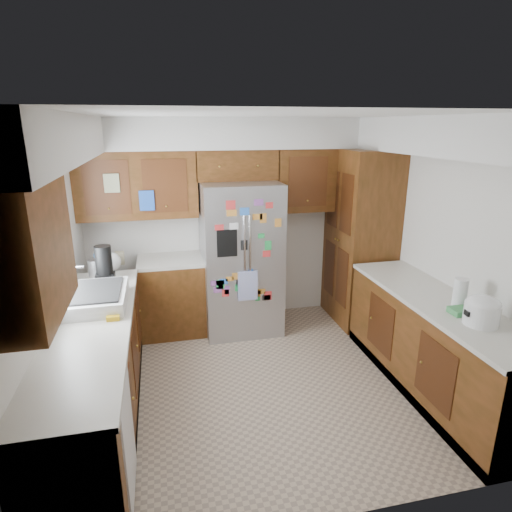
# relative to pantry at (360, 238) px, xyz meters

# --- Properties ---
(floor) EXTENTS (3.60, 3.60, 0.00)m
(floor) POSITION_rel_pantry_xyz_m (-1.50, -1.15, -1.07)
(floor) COLOR tan
(floor) RESTS_ON ground
(room_shell) EXTENTS (3.64, 3.24, 2.52)m
(room_shell) POSITION_rel_pantry_xyz_m (-1.61, -0.79, 0.75)
(room_shell) COLOR silver
(room_shell) RESTS_ON ground
(left_counter_run) EXTENTS (1.36, 3.20, 0.92)m
(left_counter_run) POSITION_rel_pantry_xyz_m (-2.86, -1.12, -0.65)
(left_counter_run) COLOR #3E260B
(left_counter_run) RESTS_ON ground
(right_counter_run) EXTENTS (0.63, 2.25, 0.92)m
(right_counter_run) POSITION_rel_pantry_xyz_m (0.00, -1.62, -0.65)
(right_counter_run) COLOR #3E260B
(right_counter_run) RESTS_ON ground
(pantry) EXTENTS (0.60, 0.90, 2.15)m
(pantry) POSITION_rel_pantry_xyz_m (0.00, 0.00, 0.00)
(pantry) COLOR #3E260B
(pantry) RESTS_ON ground
(fridge) EXTENTS (0.90, 0.79, 1.80)m
(fridge) POSITION_rel_pantry_xyz_m (-1.50, 0.05, -0.17)
(fridge) COLOR gray
(fridge) RESTS_ON ground
(bridge_cabinet) EXTENTS (0.96, 0.34, 0.35)m
(bridge_cabinet) POSITION_rel_pantry_xyz_m (-1.50, 0.28, 0.90)
(bridge_cabinet) COLOR #3E260B
(bridge_cabinet) RESTS_ON fridge
(fridge_top_items) EXTENTS (0.77, 0.31, 0.25)m
(fridge_top_items) POSITION_rel_pantry_xyz_m (-1.55, 0.28, 1.20)
(fridge_top_items) COLOR blue
(fridge_top_items) RESTS_ON bridge_cabinet
(sink_assembly) EXTENTS (0.52, 0.74, 0.37)m
(sink_assembly) POSITION_rel_pantry_xyz_m (-3.00, -1.05, -0.09)
(sink_assembly) COLOR silver
(sink_assembly) RESTS_ON left_counter_run
(left_counter_clutter) EXTENTS (0.32, 0.90, 0.38)m
(left_counter_clutter) POSITION_rel_pantry_xyz_m (-2.98, -0.31, -0.02)
(left_counter_clutter) COLOR black
(left_counter_clutter) RESTS_ON left_counter_run
(rice_cooker) EXTENTS (0.28, 0.27, 0.24)m
(rice_cooker) POSITION_rel_pantry_xyz_m (-0.00, -2.13, -0.03)
(rice_cooker) COLOR white
(rice_cooker) RESTS_ON right_counter_run
(paper_towel) EXTENTS (0.12, 0.12, 0.26)m
(paper_towel) POSITION_rel_pantry_xyz_m (0.05, -1.80, -0.02)
(paper_towel) COLOR white
(paper_towel) RESTS_ON right_counter_run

